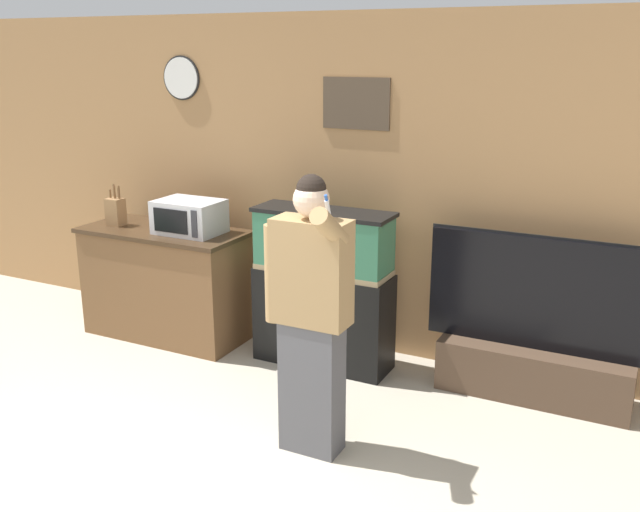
% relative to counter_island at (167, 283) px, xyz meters
% --- Properties ---
extents(wall_back_paneled, '(10.00, 0.08, 2.60)m').
position_rel_counter_island_xyz_m(wall_back_paneled, '(1.30, 0.53, 0.84)').
color(wall_back_paneled, '#A87A4C').
rests_on(wall_back_paneled, ground_plane).
extents(counter_island, '(1.39, 0.63, 0.92)m').
position_rel_counter_island_xyz_m(counter_island, '(0.00, 0.00, 0.00)').
color(counter_island, brown).
rests_on(counter_island, ground_plane).
extents(microwave, '(0.51, 0.38, 0.26)m').
position_rel_counter_island_xyz_m(microwave, '(0.26, 0.01, 0.59)').
color(microwave, silver).
rests_on(microwave, counter_island).
extents(knife_block, '(0.14, 0.12, 0.34)m').
position_rel_counter_island_xyz_m(knife_block, '(-0.44, -0.06, 0.58)').
color(knife_block, olive).
rests_on(knife_block, counter_island).
extents(aquarium_on_stand, '(1.05, 0.35, 1.21)m').
position_rel_counter_island_xyz_m(aquarium_on_stand, '(1.42, 0.07, 0.15)').
color(aquarium_on_stand, black).
rests_on(aquarium_on_stand, ground_plane).
extents(tv_on_stand, '(1.55, 0.40, 1.15)m').
position_rel_counter_island_xyz_m(tv_on_stand, '(2.97, 0.24, -0.13)').
color(tv_on_stand, '#4C3828').
rests_on(tv_on_stand, ground_plane).
extents(person_standing, '(0.53, 0.40, 1.68)m').
position_rel_counter_island_xyz_m(person_standing, '(1.90, -1.06, 0.41)').
color(person_standing, '#515156').
rests_on(person_standing, ground_plane).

